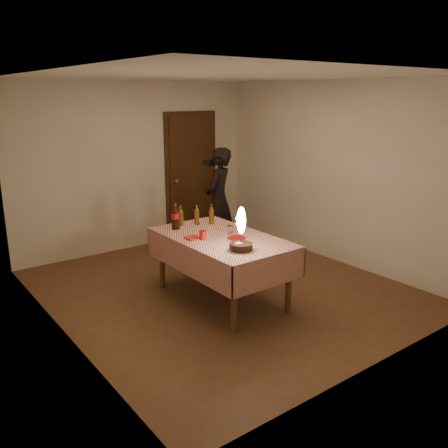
{
  "coord_description": "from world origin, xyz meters",
  "views": [
    {
      "loc": [
        -3.35,
        -4.5,
        2.39
      ],
      "look_at": [
        -0.19,
        -0.29,
        0.95
      ],
      "focal_mm": 38.0,
      "sensor_mm": 36.0,
      "label": 1
    }
  ],
  "objects_px": {
    "red_cup": "(203,235)",
    "amber_bottle_mid": "(197,216)",
    "amber_bottle_right": "(212,215)",
    "photographer": "(219,200)",
    "birthday_cake": "(241,239)",
    "cola_bottle": "(176,217)",
    "clear_cup": "(230,229)",
    "amber_bottle_left": "(181,216)",
    "red_plate": "(237,238)",
    "dining_table": "(221,245)"
  },
  "relations": [
    {
      "from": "birthday_cake",
      "to": "photographer",
      "type": "xyz_separation_m",
      "value": [
        1.24,
        2.08,
        -0.11
      ]
    },
    {
      "from": "dining_table",
      "to": "cola_bottle",
      "type": "bearing_deg",
      "value": 112.75
    },
    {
      "from": "cola_bottle",
      "to": "red_plate",
      "type": "bearing_deg",
      "value": -64.82
    },
    {
      "from": "red_cup",
      "to": "amber_bottle_mid",
      "type": "height_order",
      "value": "amber_bottle_mid"
    },
    {
      "from": "dining_table",
      "to": "red_cup",
      "type": "distance_m",
      "value": 0.28
    },
    {
      "from": "dining_table",
      "to": "amber_bottle_left",
      "type": "xyz_separation_m",
      "value": [
        -0.11,
        0.71,
        0.22
      ]
    },
    {
      "from": "cola_bottle",
      "to": "amber_bottle_left",
      "type": "height_order",
      "value": "cola_bottle"
    },
    {
      "from": "red_plate",
      "to": "amber_bottle_right",
      "type": "distance_m",
      "value": 0.72
    },
    {
      "from": "birthday_cake",
      "to": "cola_bottle",
      "type": "height_order",
      "value": "birthday_cake"
    },
    {
      "from": "red_cup",
      "to": "cola_bottle",
      "type": "height_order",
      "value": "cola_bottle"
    },
    {
      "from": "dining_table",
      "to": "cola_bottle",
      "type": "distance_m",
      "value": 0.7
    },
    {
      "from": "dining_table",
      "to": "birthday_cake",
      "type": "height_order",
      "value": "birthday_cake"
    },
    {
      "from": "red_plate",
      "to": "red_cup",
      "type": "distance_m",
      "value": 0.4
    },
    {
      "from": "birthday_cake",
      "to": "red_plate",
      "type": "relative_size",
      "value": 2.16
    },
    {
      "from": "amber_bottle_right",
      "to": "dining_table",
      "type": "bearing_deg",
      "value": -114.38
    },
    {
      "from": "amber_bottle_right",
      "to": "clear_cup",
      "type": "bearing_deg",
      "value": -98.76
    },
    {
      "from": "dining_table",
      "to": "amber_bottle_mid",
      "type": "xyz_separation_m",
      "value": [
        0.07,
        0.62,
        0.22
      ]
    },
    {
      "from": "birthday_cake",
      "to": "amber_bottle_right",
      "type": "xyz_separation_m",
      "value": [
        0.38,
        1.07,
        -0.01
      ]
    },
    {
      "from": "birthday_cake",
      "to": "cola_bottle",
      "type": "relative_size",
      "value": 1.5
    },
    {
      "from": "clear_cup",
      "to": "amber_bottle_mid",
      "type": "xyz_separation_m",
      "value": [
        -0.1,
        0.56,
        0.07
      ]
    },
    {
      "from": "red_plate",
      "to": "amber_bottle_right",
      "type": "bearing_deg",
      "value": 78.47
    },
    {
      "from": "clear_cup",
      "to": "amber_bottle_left",
      "type": "xyz_separation_m",
      "value": [
        -0.28,
        0.65,
        0.07
      ]
    },
    {
      "from": "clear_cup",
      "to": "amber_bottle_mid",
      "type": "bearing_deg",
      "value": 100.27
    },
    {
      "from": "red_plate",
      "to": "clear_cup",
      "type": "xyz_separation_m",
      "value": [
        0.07,
        0.22,
        0.04
      ]
    },
    {
      "from": "red_cup",
      "to": "cola_bottle",
      "type": "xyz_separation_m",
      "value": [
        -0.02,
        0.56,
        0.1
      ]
    },
    {
      "from": "amber_bottle_right",
      "to": "amber_bottle_mid",
      "type": "height_order",
      "value": "same"
    },
    {
      "from": "dining_table",
      "to": "amber_bottle_left",
      "type": "height_order",
      "value": "amber_bottle_left"
    },
    {
      "from": "amber_bottle_left",
      "to": "amber_bottle_right",
      "type": "distance_m",
      "value": 0.4
    },
    {
      "from": "birthday_cake",
      "to": "clear_cup",
      "type": "xyz_separation_m",
      "value": [
        0.31,
        0.59,
        -0.09
      ]
    },
    {
      "from": "photographer",
      "to": "clear_cup",
      "type": "bearing_deg",
      "value": -121.93
    },
    {
      "from": "clear_cup",
      "to": "cola_bottle",
      "type": "distance_m",
      "value": 0.7
    },
    {
      "from": "clear_cup",
      "to": "cola_bottle",
      "type": "height_order",
      "value": "cola_bottle"
    },
    {
      "from": "amber_bottle_left",
      "to": "cola_bottle",
      "type": "bearing_deg",
      "value": -142.71
    },
    {
      "from": "red_plate",
      "to": "amber_bottle_mid",
      "type": "distance_m",
      "value": 0.79
    },
    {
      "from": "clear_cup",
      "to": "amber_bottle_right",
      "type": "distance_m",
      "value": 0.5
    },
    {
      "from": "amber_bottle_right",
      "to": "photographer",
      "type": "height_order",
      "value": "photographer"
    },
    {
      "from": "birthday_cake",
      "to": "red_cup",
      "type": "relative_size",
      "value": 4.75
    },
    {
      "from": "dining_table",
      "to": "amber_bottle_mid",
      "type": "relative_size",
      "value": 6.75
    },
    {
      "from": "red_cup",
      "to": "amber_bottle_mid",
      "type": "bearing_deg",
      "value": 62.21
    },
    {
      "from": "birthday_cake",
      "to": "clear_cup",
      "type": "height_order",
      "value": "birthday_cake"
    },
    {
      "from": "birthday_cake",
      "to": "photographer",
      "type": "height_order",
      "value": "photographer"
    },
    {
      "from": "amber_bottle_right",
      "to": "birthday_cake",
      "type": "bearing_deg",
      "value": -109.5
    },
    {
      "from": "amber_bottle_mid",
      "to": "photographer",
      "type": "xyz_separation_m",
      "value": [
        1.03,
        0.93,
        -0.09
      ]
    },
    {
      "from": "amber_bottle_right",
      "to": "amber_bottle_mid",
      "type": "distance_m",
      "value": 0.19
    },
    {
      "from": "birthday_cake",
      "to": "amber_bottle_right",
      "type": "bearing_deg",
      "value": 70.5
    },
    {
      "from": "birthday_cake",
      "to": "clear_cup",
      "type": "distance_m",
      "value": 0.67
    },
    {
      "from": "birthday_cake",
      "to": "cola_bottle",
      "type": "bearing_deg",
      "value": 96.04
    },
    {
      "from": "clear_cup",
      "to": "amber_bottle_right",
      "type": "xyz_separation_m",
      "value": [
        0.07,
        0.48,
        0.07
      ]
    },
    {
      "from": "clear_cup",
      "to": "red_cup",
      "type": "bearing_deg",
      "value": -177.51
    },
    {
      "from": "photographer",
      "to": "amber_bottle_mid",
      "type": "bearing_deg",
      "value": -137.88
    }
  ]
}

